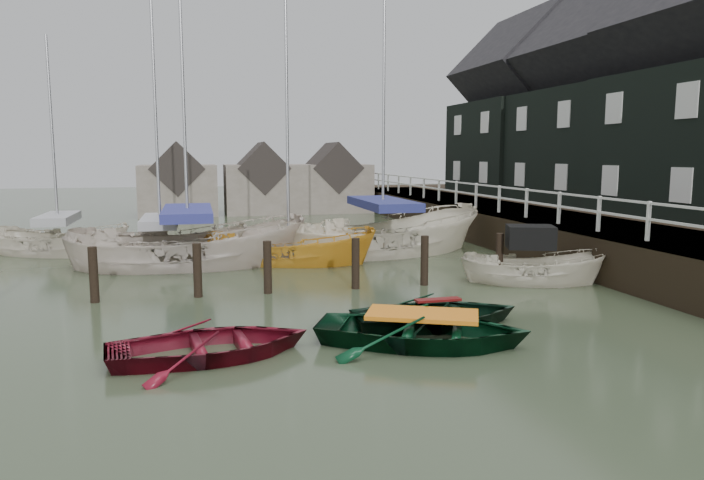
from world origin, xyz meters
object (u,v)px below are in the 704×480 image
object	(u,v)px
rowboat_dkgreen	(437,325)
sailboat_c	(289,262)
rowboat_red	(212,357)
sailboat_b	(189,264)
sailboat_a	(162,259)
motorboat	(532,280)
rowboat_green	(422,344)
sailboat_e	(60,252)
sailboat_d	(383,252)

from	to	relation	value
rowboat_dkgreen	sailboat_c	distance (m)	8.81
rowboat_red	sailboat_b	distance (m)	9.76
rowboat_dkgreen	sailboat_a	world-z (taller)	sailboat_a
motorboat	sailboat_a	size ratio (longest dim) A/B	0.38
sailboat_a	sailboat_b	distance (m)	1.56
rowboat_red	sailboat_c	bearing A→B (deg)	-23.85
rowboat_green	sailboat_a	size ratio (longest dim) A/B	0.36
rowboat_green	sailboat_e	bearing A→B (deg)	58.75
motorboat	sailboat_b	xyz separation A→B (m)	(-9.54, 5.25, -0.05)
rowboat_red	sailboat_e	distance (m)	14.41
rowboat_red	sailboat_c	world-z (taller)	sailboat_c
motorboat	rowboat_green	bearing A→B (deg)	153.38
rowboat_dkgreen	sailboat_b	xyz separation A→B (m)	(-5.27, 8.75, 0.06)
sailboat_a	sailboat_c	distance (m)	4.46
rowboat_red	motorboat	distance (m)	10.11
rowboat_dkgreen	motorboat	distance (m)	5.52
rowboat_green	rowboat_dkgreen	xyz separation A→B (m)	(0.80, 1.21, 0.00)
sailboat_c	sailboat_e	size ratio (longest dim) A/B	1.10
rowboat_dkgreen	sailboat_d	distance (m)	9.85
sailboat_e	motorboat	bearing A→B (deg)	-97.71
motorboat	sailboat_b	world-z (taller)	sailboat_b
rowboat_dkgreen	sailboat_b	size ratio (longest dim) A/B	0.30
rowboat_dkgreen	sailboat_a	bearing A→B (deg)	32.17
rowboat_dkgreen	sailboat_d	world-z (taller)	sailboat_d
rowboat_red	rowboat_dkgreen	size ratio (longest dim) A/B	0.99
rowboat_green	sailboat_c	size ratio (longest dim) A/B	0.42
motorboat	sailboat_d	distance (m)	6.73
sailboat_e	rowboat_dkgreen	bearing A→B (deg)	-116.90
motorboat	sailboat_c	world-z (taller)	sailboat_c
rowboat_dkgreen	sailboat_d	size ratio (longest dim) A/B	0.28
sailboat_e	rowboat_green	bearing A→B (deg)	-121.71
sailboat_b	rowboat_red	bearing A→B (deg)	-175.45
rowboat_green	rowboat_red	bearing A→B (deg)	111.96
rowboat_dkgreen	rowboat_green	bearing A→B (deg)	146.79
rowboat_red	sailboat_a	distance (m)	11.08
rowboat_red	rowboat_green	world-z (taller)	rowboat_green
motorboat	sailboat_a	world-z (taller)	sailboat_a
sailboat_c	sailboat_a	bearing A→B (deg)	92.78
rowboat_green	motorboat	distance (m)	6.92
rowboat_green	sailboat_b	xyz separation A→B (m)	(-4.47, 9.96, 0.06)
rowboat_dkgreen	motorboat	size ratio (longest dim) A/B	0.85
rowboat_red	motorboat	xyz separation A→B (m)	(9.06, 4.49, 0.11)
sailboat_b	rowboat_dkgreen	bearing A→B (deg)	-147.24
sailboat_c	sailboat_e	world-z (taller)	sailboat_c
sailboat_d	sailboat_e	size ratio (longest dim) A/B	1.50
rowboat_dkgreen	sailboat_a	distance (m)	11.77
rowboat_dkgreen	sailboat_c	size ratio (longest dim) A/B	0.38
rowboat_green	rowboat_dkgreen	distance (m)	1.45
sailboat_b	sailboat_c	bearing A→B (deg)	-91.16
rowboat_red	sailboat_a	size ratio (longest dim) A/B	0.32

